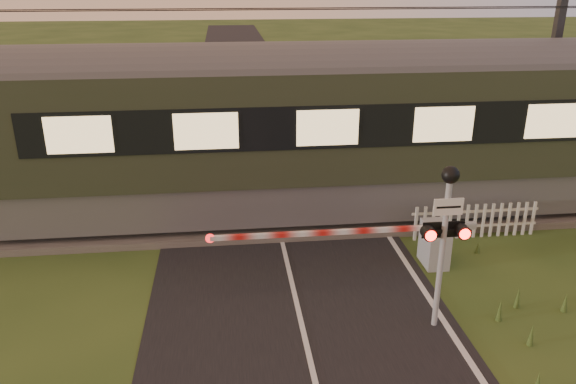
{
  "coord_description": "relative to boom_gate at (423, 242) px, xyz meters",
  "views": [
    {
      "loc": [
        -1.29,
        -7.76,
        6.28
      ],
      "look_at": [
        -0.04,
        3.2,
        2.0
      ],
      "focal_mm": 35.0,
      "sensor_mm": 36.0,
      "label": 1
    }
  ],
  "objects": [
    {
      "name": "ground",
      "position": [
        -3.09,
        -3.34,
        -0.57
      ],
      "size": [
        160.0,
        160.0,
        0.0
      ],
      "primitive_type": "plane",
      "color": "#2B441A",
      "rests_on": "ground"
    },
    {
      "name": "road",
      "position": [
        -3.07,
        -3.57,
        -0.56
      ],
      "size": [
        6.0,
        140.0,
        0.03
      ],
      "color": "black",
      "rests_on": "ground"
    },
    {
      "name": "track_bed",
      "position": [
        -3.09,
        3.16,
        -0.5
      ],
      "size": [
        140.0,
        3.4,
        0.39
      ],
      "color": "#47423D",
      "rests_on": "ground"
    },
    {
      "name": "boom_gate",
      "position": [
        0.0,
        0.0,
        0.0
      ],
      "size": [
        6.12,
        0.78,
        1.04
      ],
      "color": "gray",
      "rests_on": "ground"
    },
    {
      "name": "crossing_signal",
      "position": [
        -0.56,
        -2.37,
        1.64
      ],
      "size": [
        0.82,
        0.35,
        3.22
      ],
      "color": "gray",
      "rests_on": "ground"
    },
    {
      "name": "picket_fence",
      "position": [
        1.81,
        1.26,
        -0.11
      ],
      "size": [
        3.32,
        0.08,
        0.91
      ],
      "color": "silver",
      "rests_on": "ground"
    },
    {
      "name": "catenary_mast",
      "position": [
        5.75,
        5.39,
        3.28
      ],
      "size": [
        0.23,
        2.47,
        7.41
      ],
      "color": "#2D2D30",
      "rests_on": "ground"
    }
  ]
}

